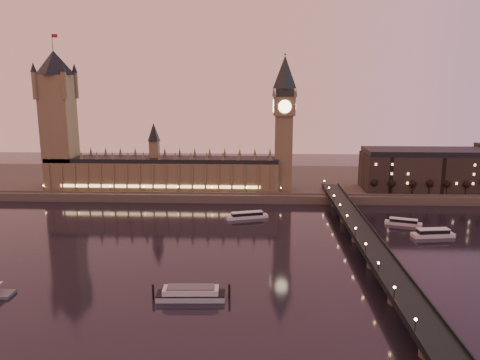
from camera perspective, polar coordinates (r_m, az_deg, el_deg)
The scene contains 17 objects.
ground at distance 254.50m, azimuth -5.81°, elevation -8.59°, with size 700.00×700.00×0.00m, color black.
far_embankment at distance 410.08m, azimuth 1.56°, elevation -0.22°, with size 560.00×130.00×6.00m, color #423D35.
palace_of_westminster at distance 370.91m, azimuth -9.42°, elevation 1.29°, with size 180.00×26.62×52.00m.
victoria_tower at distance 389.89m, azimuth -21.32°, elevation 7.69°, with size 31.68×31.68×118.00m.
big_ben at distance 358.36m, azimuth 5.39°, elevation 7.84°, with size 17.68×17.68×104.00m.
westminster_bridge at distance 256.52m, azimuth 15.06°, elevation -7.48°, with size 13.20×260.00×15.30m.
city_block at distance 405.74m, azimuth 25.49°, elevation 1.26°, with size 155.00×45.00×34.00m.
bare_tree_0 at distance 363.27m, azimuth 16.04°, elevation -0.34°, with size 5.83×5.83×11.86m.
bare_tree_1 at distance 366.71m, azimuth 18.09°, elevation -0.36°, with size 5.83×5.83×11.86m.
bare_tree_2 at distance 370.62m, azimuth 20.10°, elevation -0.37°, with size 5.83×5.83×11.86m.
bare_tree_3 at distance 374.97m, azimuth 22.06°, elevation -0.38°, with size 5.83×5.83×11.86m.
bare_tree_4 at distance 379.75m, azimuth 23.98°, elevation -0.40°, with size 5.83×5.83×11.86m.
bare_tree_5 at distance 384.95m, azimuth 25.84°, elevation -0.41°, with size 5.83×5.83×11.86m.
cruise_boat_a at distance 311.09m, azimuth 0.87°, elevation -4.33°, with size 28.27×13.82×4.44m.
cruise_boat_b at distance 314.35m, azimuth 19.29°, elevation -4.87°, with size 23.03×12.27×4.13m.
cruise_boat_c at distance 296.90m, azimuth 22.46°, elevation -6.01°, with size 25.17×9.79×4.90m.
moored_barge at distance 200.90m, azimuth -6.01°, elevation -13.58°, with size 32.78×9.21×6.01m.
Camera 1 is at (35.02, -236.03, 88.52)m, focal length 35.00 mm.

